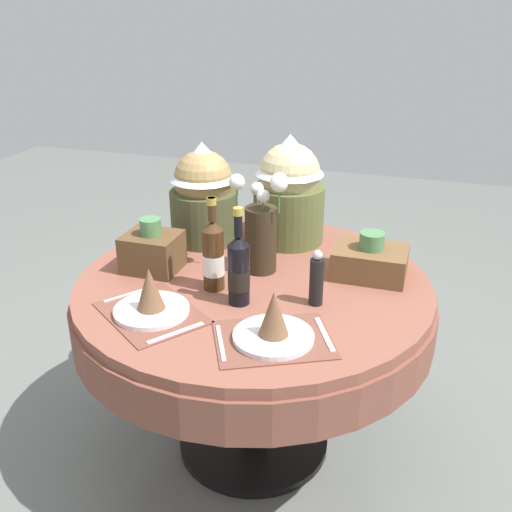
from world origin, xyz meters
TOP-DOWN VIEW (x-y plane):
  - ground at (0.00, 0.00)m, footprint 8.00×8.00m
  - dining_table at (0.00, 0.00)m, footprint 1.28×1.28m
  - place_setting_left at (-0.23, -0.33)m, footprint 0.43×0.41m
  - place_setting_right at (0.18, -0.36)m, footprint 0.42×0.38m
  - flower_vase at (0.00, 0.08)m, footprint 0.21×0.13m
  - wine_bottle_left at (0.01, -0.17)m, footprint 0.07×0.07m
  - wine_bottle_centre at (-0.11, -0.10)m, footprint 0.07×0.07m
  - pepper_mill at (0.25, -0.10)m, footprint 0.05×0.05m
  - gift_tub_back_left at (-0.31, 0.30)m, footprint 0.27×0.27m
  - gift_tub_back_centre at (0.02, 0.39)m, footprint 0.29×0.29m
  - woven_basket_side_left at (-0.38, -0.03)m, footprint 0.20×0.17m
  - woven_basket_side_right at (0.39, 0.16)m, footprint 0.26×0.20m

SIDE VIEW (x-z plane):
  - ground at x=0.00m, z-range 0.00..0.00m
  - dining_table at x=0.00m, z-range 0.25..0.98m
  - place_setting_left at x=-0.23m, z-range 0.70..0.86m
  - place_setting_right at x=0.18m, z-range 0.70..0.86m
  - woven_basket_side_right at x=0.39m, z-range 0.71..0.88m
  - woven_basket_side_left at x=-0.38m, z-range 0.71..0.91m
  - pepper_mill at x=0.25m, z-range 0.73..0.92m
  - wine_bottle_left at x=0.01m, z-range 0.69..1.02m
  - wine_bottle_centre at x=-0.11m, z-range 0.70..1.03m
  - flower_vase at x=0.00m, z-range 0.71..1.09m
  - gift_tub_back_left at x=-0.31m, z-range 0.75..1.16m
  - gift_tub_back_centre at x=0.02m, z-range 0.75..1.19m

